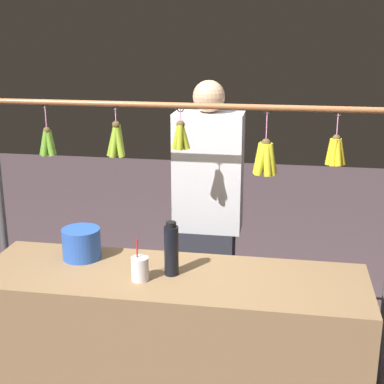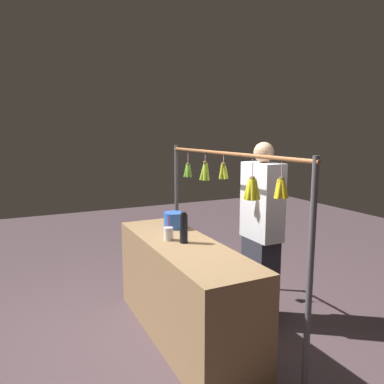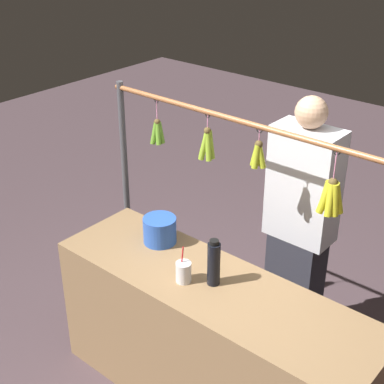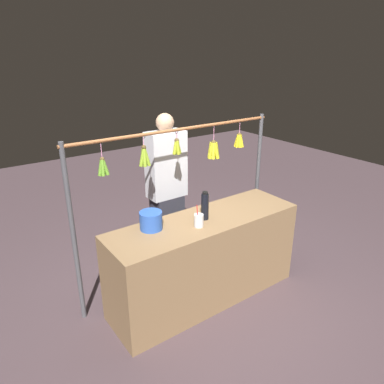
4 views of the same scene
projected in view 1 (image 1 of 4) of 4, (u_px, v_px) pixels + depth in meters
market_counter at (172, 352)px, 2.98m from camera, size 1.97×0.60×0.89m
display_rack at (193, 188)px, 3.15m from camera, size 2.32×0.14×1.72m
water_bottle at (172, 250)px, 2.82m from camera, size 0.07×0.07×0.28m
blue_bucket at (82, 243)px, 3.03m from camera, size 0.20×0.20×0.17m
drink_cup at (140, 269)px, 2.78m from camera, size 0.09×0.09×0.21m
vendor_person at (208, 223)px, 3.60m from camera, size 0.42×0.23×1.78m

